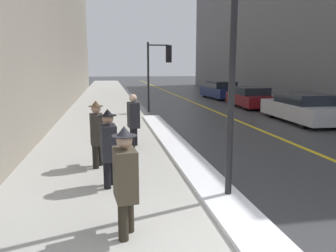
# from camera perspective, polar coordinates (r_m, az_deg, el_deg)

# --- Properties ---
(sidewalk_slab) EXTENTS (4.00, 80.00, 0.01)m
(sidewalk_slab) POSITION_cam_1_polar(r_m,az_deg,el_deg) (18.57, -11.06, 2.65)
(sidewalk_slab) COLOR #B2AFA8
(sidewalk_slab) RESTS_ON ground
(road_centre_stripe) EXTENTS (0.16, 80.00, 0.00)m
(road_centre_stripe) POSITION_cam_1_polar(r_m,az_deg,el_deg) (19.44, 6.93, 3.09)
(road_centre_stripe) COLOR gold
(road_centre_stripe) RESTS_ON ground
(snow_bank_curb) EXTENTS (0.78, 13.08, 0.10)m
(snow_bank_curb) POSITION_cam_1_polar(r_m,az_deg,el_deg) (9.51, 2.05, -4.13)
(snow_bank_curb) COLOR white
(snow_bank_curb) RESTS_ON ground
(building_facade_right) EXTENTS (6.00, 36.00, 13.29)m
(building_facade_right) POSITION_cam_1_polar(r_m,az_deg,el_deg) (29.69, 20.58, 17.86)
(building_facade_right) COLOR slate
(building_facade_right) RESTS_ON ground
(lamp_post) EXTENTS (0.28, 0.28, 5.61)m
(lamp_post) POSITION_cam_1_polar(r_m,az_deg,el_deg) (5.93, 11.46, 18.71)
(lamp_post) COLOR black
(lamp_post) RESTS_ON ground
(traffic_light_near) EXTENTS (1.31, 0.32, 3.69)m
(traffic_light_near) POSITION_cam_1_polar(r_m,az_deg,el_deg) (17.75, -1.24, 11.09)
(traffic_light_near) COLOR black
(traffic_light_near) RESTS_ON ground
(pedestrian_with_shoulder_bag) EXTENTS (0.35, 0.72, 1.62)m
(pedestrian_with_shoulder_bag) POSITION_cam_1_polar(r_m,az_deg,el_deg) (4.69, -7.47, -8.92)
(pedestrian_with_shoulder_bag) COLOR #2A241B
(pedestrian_with_shoulder_bag) RESTS_ON ground
(pedestrian_nearside) EXTENTS (0.34, 0.52, 1.61)m
(pedestrian_nearside) POSITION_cam_1_polar(r_m,az_deg,el_deg) (6.65, -10.30, -3.27)
(pedestrian_nearside) COLOR black
(pedestrian_nearside) RESTS_ON ground
(pedestrian_in_fedora) EXTENTS (0.35, 0.73, 1.64)m
(pedestrian_in_fedora) POSITION_cam_1_polar(r_m,az_deg,el_deg) (8.03, -12.30, -0.92)
(pedestrian_in_fedora) COLOR black
(pedestrian_in_fedora) RESTS_ON ground
(pedestrian_trailing) EXTENTS (0.36, 0.55, 1.61)m
(pedestrian_trailing) POSITION_cam_1_polar(r_m,az_deg,el_deg) (9.93, -6.04, 1.42)
(pedestrian_trailing) COLOR black
(pedestrian_trailing) RESTS_ON ground
(parked_car_silver) EXTENTS (1.98, 4.60, 1.26)m
(parked_car_silver) POSITION_cam_1_polar(r_m,az_deg,el_deg) (15.67, 22.43, 2.88)
(parked_car_silver) COLOR #B2B2B7
(parked_car_silver) RESTS_ON ground
(parked_car_maroon) EXTENTS (1.98, 4.36, 1.21)m
(parked_car_maroon) POSITION_cam_1_polar(r_m,az_deg,el_deg) (20.52, 14.12, 4.84)
(parked_car_maroon) COLOR #600F14
(parked_car_maroon) RESTS_ON ground
(parked_car_navy) EXTENTS (2.12, 4.28, 1.30)m
(parked_car_navy) POSITION_cam_1_polar(r_m,az_deg,el_deg) (25.57, 9.15, 6.13)
(parked_car_navy) COLOR navy
(parked_car_navy) RESTS_ON ground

